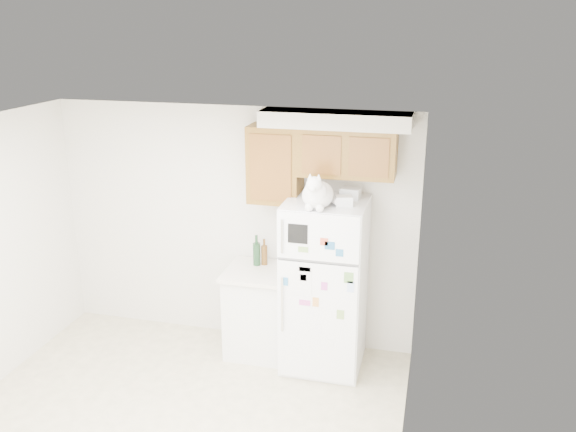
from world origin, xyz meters
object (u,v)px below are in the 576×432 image
(storage_box_back, at_px, (350,193))
(storage_box_front, at_px, (344,201))
(refrigerator, at_px, (324,286))
(bottle_amber, at_px, (264,252))
(base_counter, at_px, (259,310))
(bottle_green, at_px, (257,250))
(cat, at_px, (317,194))

(storage_box_back, distance_m, storage_box_front, 0.24)
(refrigerator, distance_m, bottle_amber, 0.73)
(base_counter, relative_size, bottle_green, 2.87)
(refrigerator, height_order, bottle_amber, refrigerator)
(bottle_green, height_order, bottle_amber, bottle_green)
(storage_box_front, distance_m, bottle_amber, 1.13)
(cat, relative_size, bottle_amber, 1.83)
(storage_box_back, bearing_deg, refrigerator, -136.78)
(refrigerator, distance_m, bottle_green, 0.79)
(cat, height_order, bottle_amber, cat)
(refrigerator, relative_size, storage_box_front, 11.33)
(refrigerator, bearing_deg, base_counter, 173.91)
(base_counter, distance_m, storage_box_front, 1.56)
(cat, xyz_separation_m, storage_box_front, (0.22, 0.13, -0.09))
(storage_box_front, xyz_separation_m, bottle_amber, (-0.84, 0.30, -0.69))
(storage_box_front, bearing_deg, refrigerator, 138.34)
(storage_box_front, bearing_deg, bottle_green, 147.71)
(base_counter, relative_size, cat, 1.83)
(storage_box_front, relative_size, bottle_green, 0.47)
(base_counter, bearing_deg, bottle_green, 113.88)
(refrigerator, relative_size, bottle_green, 5.29)
(refrigerator, height_order, storage_box_front, storage_box_front)
(refrigerator, bearing_deg, storage_box_back, 38.49)
(base_counter, relative_size, storage_box_front, 6.13)
(cat, bearing_deg, bottle_amber, 145.64)
(base_counter, height_order, cat, cat)
(base_counter, xyz_separation_m, cat, (0.65, -0.29, 1.37))
(cat, bearing_deg, storage_box_front, 30.58)
(cat, xyz_separation_m, bottle_green, (-0.70, 0.39, -0.75))
(cat, relative_size, storage_box_back, 2.79)
(refrigerator, xyz_separation_m, base_counter, (-0.69, 0.07, -0.39))
(refrigerator, xyz_separation_m, cat, (-0.04, -0.21, 0.98))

